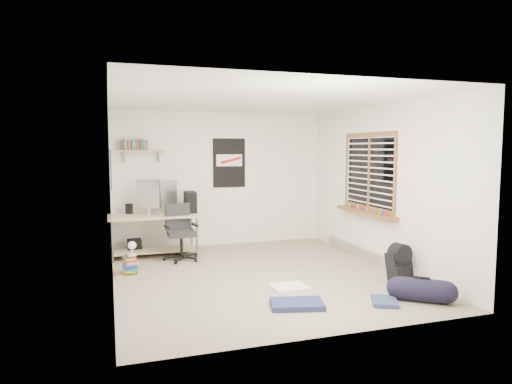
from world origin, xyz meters
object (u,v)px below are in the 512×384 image
object	(u,v)px
backpack	(399,267)
desk	(154,235)
office_chair	(181,230)
duffel_bag	(422,290)
book_stack	(131,264)

from	to	relation	value
backpack	desk	bearing A→B (deg)	131.05
office_chair	duffel_bag	xyz separation A→B (m)	(2.42, -2.92, -0.35)
backpack	duffel_bag	distance (m)	0.84
book_stack	backpack	bearing A→B (deg)	-23.08
book_stack	office_chair	bearing A→B (deg)	37.24
backpack	book_stack	xyz separation A→B (m)	(-3.50, 1.49, -0.05)
book_stack	duffel_bag	bearing A→B (deg)	-35.15
desk	duffel_bag	world-z (taller)	desk
book_stack	desk	bearing A→B (deg)	67.92
backpack	book_stack	distance (m)	3.80
desk	office_chair	world-z (taller)	office_chair
office_chair	book_stack	distance (m)	1.10
office_chair	book_stack	world-z (taller)	office_chair
backpack	duffel_bag	xyz separation A→B (m)	(-0.25, -0.80, -0.06)
duffel_bag	office_chair	bearing A→B (deg)	167.86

